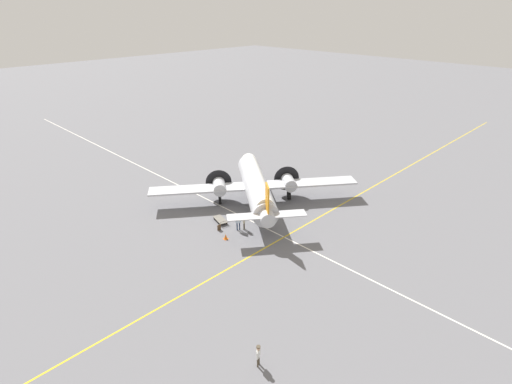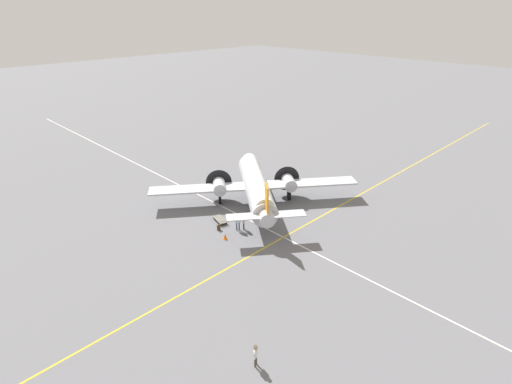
{
  "view_description": "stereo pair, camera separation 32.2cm",
  "coord_description": "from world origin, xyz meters",
  "px_view_note": "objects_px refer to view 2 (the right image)",
  "views": [
    {
      "loc": [
        30.23,
        30.03,
        21.74
      ],
      "look_at": [
        0.0,
        0.0,
        1.78
      ],
      "focal_mm": 28.0,
      "sensor_mm": 36.0,
      "label": 1
    },
    {
      "loc": [
        30.0,
        30.26,
        21.74
      ],
      "look_at": [
        0.0,
        0.0,
        1.78
      ],
      "focal_mm": 28.0,
      "sensor_mm": 36.0,
      "label": 2
    }
  ],
  "objects_px": {
    "crew_foreground": "(256,353)",
    "airliner_main": "(255,184)",
    "suitcase_near_door": "(219,227)",
    "ramp_agent": "(238,220)",
    "baggage_cart": "(220,219)",
    "traffic_cone": "(225,237)",
    "passenger_boarding": "(244,221)"
  },
  "relations": [
    {
      "from": "crew_foreground",
      "to": "ramp_agent",
      "type": "height_order",
      "value": "ramp_agent"
    },
    {
      "from": "crew_foreground",
      "to": "suitcase_near_door",
      "type": "height_order",
      "value": "crew_foreground"
    },
    {
      "from": "airliner_main",
      "to": "baggage_cart",
      "type": "xyz_separation_m",
      "value": [
        5.89,
        0.38,
        -2.35
      ]
    },
    {
      "from": "airliner_main",
      "to": "suitcase_near_door",
      "type": "height_order",
      "value": "airliner_main"
    },
    {
      "from": "passenger_boarding",
      "to": "traffic_cone",
      "type": "height_order",
      "value": "passenger_boarding"
    },
    {
      "from": "baggage_cart",
      "to": "traffic_cone",
      "type": "relative_size",
      "value": 3.88
    },
    {
      "from": "airliner_main",
      "to": "traffic_cone",
      "type": "height_order",
      "value": "airliner_main"
    },
    {
      "from": "ramp_agent",
      "to": "suitcase_near_door",
      "type": "bearing_deg",
      "value": 169.47
    },
    {
      "from": "suitcase_near_door",
      "to": "baggage_cart",
      "type": "xyz_separation_m",
      "value": [
        -1.26,
        -1.27,
        -0.03
      ]
    },
    {
      "from": "crew_foreground",
      "to": "passenger_boarding",
      "type": "distance_m",
      "value": 17.89
    },
    {
      "from": "passenger_boarding",
      "to": "traffic_cone",
      "type": "distance_m",
      "value": 2.8
    },
    {
      "from": "suitcase_near_door",
      "to": "baggage_cart",
      "type": "bearing_deg",
      "value": -134.78
    },
    {
      "from": "suitcase_near_door",
      "to": "crew_foreground",
      "type": "bearing_deg",
      "value": 57.84
    },
    {
      "from": "passenger_boarding",
      "to": "suitcase_near_door",
      "type": "bearing_deg",
      "value": 101.34
    },
    {
      "from": "airliner_main",
      "to": "traffic_cone",
      "type": "distance_m",
      "value": 8.91
    },
    {
      "from": "traffic_cone",
      "to": "airliner_main",
      "type": "bearing_deg",
      "value": -155.9
    },
    {
      "from": "passenger_boarding",
      "to": "ramp_agent",
      "type": "distance_m",
      "value": 0.63
    },
    {
      "from": "suitcase_near_door",
      "to": "traffic_cone",
      "type": "bearing_deg",
      "value": 69.46
    },
    {
      "from": "ramp_agent",
      "to": "suitcase_near_door",
      "type": "distance_m",
      "value": 2.22
    },
    {
      "from": "airliner_main",
      "to": "crew_foreground",
      "type": "height_order",
      "value": "airliner_main"
    },
    {
      "from": "passenger_boarding",
      "to": "ramp_agent",
      "type": "bearing_deg",
      "value": 110.12
    },
    {
      "from": "ramp_agent",
      "to": "baggage_cart",
      "type": "relative_size",
      "value": 0.83
    },
    {
      "from": "airliner_main",
      "to": "suitcase_near_door",
      "type": "bearing_deg",
      "value": 140.12
    },
    {
      "from": "crew_foreground",
      "to": "airliner_main",
      "type": "bearing_deg",
      "value": 18.58
    },
    {
      "from": "traffic_cone",
      "to": "baggage_cart",
      "type": "bearing_deg",
      "value": -122.04
    },
    {
      "from": "traffic_cone",
      "to": "suitcase_near_door",
      "type": "bearing_deg",
      "value": -110.54
    },
    {
      "from": "ramp_agent",
      "to": "traffic_cone",
      "type": "distance_m",
      "value": 2.37
    },
    {
      "from": "baggage_cart",
      "to": "ramp_agent",
      "type": "bearing_deg",
      "value": -160.13
    },
    {
      "from": "airliner_main",
      "to": "baggage_cart",
      "type": "height_order",
      "value": "airliner_main"
    },
    {
      "from": "suitcase_near_door",
      "to": "ramp_agent",
      "type": "bearing_deg",
      "value": 135.53
    },
    {
      "from": "airliner_main",
      "to": "traffic_cone",
      "type": "xyz_separation_m",
      "value": [
        7.85,
        3.51,
        -2.35
      ]
    },
    {
      "from": "passenger_boarding",
      "to": "traffic_cone",
      "type": "bearing_deg",
      "value": 144.86
    }
  ]
}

